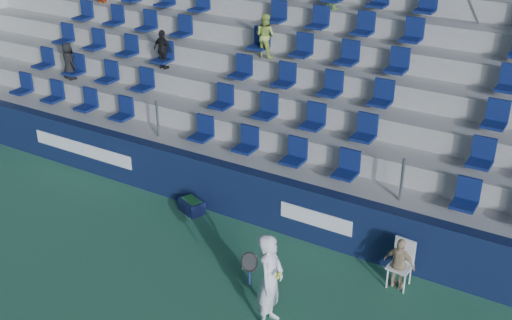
{
  "coord_description": "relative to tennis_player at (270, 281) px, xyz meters",
  "views": [
    {
      "loc": [
        6.24,
        -7.2,
        7.36
      ],
      "look_at": [
        0.2,
        2.8,
        1.7
      ],
      "focal_mm": 45.0,
      "sensor_mm": 36.0,
      "label": 1
    }
  ],
  "objects": [
    {
      "name": "line_judge_chair",
      "position": [
        1.54,
        2.24,
        -0.36
      ],
      "size": [
        0.44,
        0.45,
        0.93
      ],
      "color": "white",
      "rests_on": "ground"
    },
    {
      "name": "tennis_player",
      "position": [
        0.0,
        0.0,
        0.0
      ],
      "size": [
        0.69,
        0.71,
        1.76
      ],
      "color": "white",
      "rests_on": "ground"
    },
    {
      "name": "line_judge",
      "position": [
        1.54,
        2.09,
        -0.36
      ],
      "size": [
        0.63,
        0.31,
        1.04
      ],
      "primitive_type": "imported",
      "rotation": [
        0.0,
        0.0,
        3.04
      ],
      "color": "tan",
      "rests_on": "ground"
    },
    {
      "name": "ground",
      "position": [
        -1.92,
        -0.41,
        -0.88
      ],
      "size": [
        70.0,
        70.0,
        0.0
      ],
      "primitive_type": "plane",
      "color": "#2E6C4C",
      "rests_on": "ground"
    },
    {
      "name": "sponsor_wall",
      "position": [
        -1.92,
        2.74,
        -0.28
      ],
      "size": [
        24.0,
        0.32,
        1.2
      ],
      "color": "#101B3D",
      "rests_on": "ground"
    },
    {
      "name": "ball_bin",
      "position": [
        -3.38,
        2.34,
        -0.71
      ],
      "size": [
        0.67,
        0.55,
        0.32
      ],
      "color": "#10163A",
      "rests_on": "ground"
    },
    {
      "name": "grandstand",
      "position": [
        -1.92,
        7.84,
        1.26
      ],
      "size": [
        24.0,
        8.17,
        6.63
      ],
      "color": "#A1A19C",
      "rests_on": "ground"
    }
  ]
}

